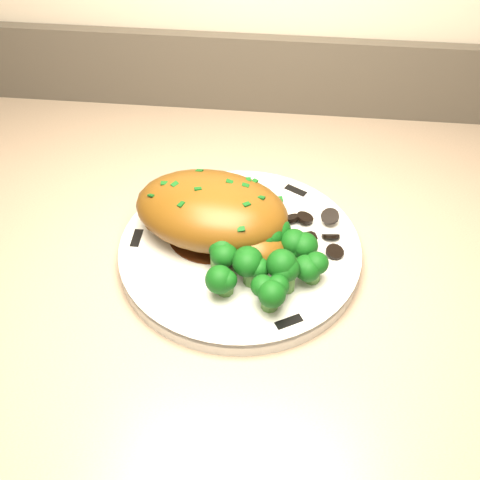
# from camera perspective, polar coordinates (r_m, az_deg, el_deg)

# --- Properties ---
(counter) EXTENTS (2.22, 0.73, 1.08)m
(counter) POSITION_cam_1_polar(r_m,az_deg,el_deg) (1.14, 14.67, -19.02)
(counter) COLOR #513725
(counter) RESTS_ON ground
(plate) EXTENTS (0.37, 0.37, 0.02)m
(plate) POSITION_cam_1_polar(r_m,az_deg,el_deg) (0.71, 0.00, -1.11)
(plate) COLOR silver
(plate) RESTS_ON counter
(rim_accent_0) EXTENTS (0.03, 0.02, 0.00)m
(rim_accent_0) POSITION_cam_1_polar(r_m,az_deg,el_deg) (0.78, 5.30, 4.68)
(rim_accent_0) COLOR black
(rim_accent_0) RESTS_ON plate
(rim_accent_1) EXTENTS (0.01, 0.03, 0.00)m
(rim_accent_1) POSITION_cam_1_polar(r_m,az_deg,el_deg) (0.73, -9.77, 0.16)
(rim_accent_1) COLOR black
(rim_accent_1) RESTS_ON plate
(rim_accent_2) EXTENTS (0.03, 0.02, 0.00)m
(rim_accent_2) POSITION_cam_1_polar(r_m,az_deg,el_deg) (0.63, 4.65, -7.76)
(rim_accent_2) COLOR black
(rim_accent_2) RESTS_ON plate
(gravy_pool) EXTENTS (0.11, 0.11, 0.00)m
(gravy_pool) POSITION_cam_1_polar(r_m,az_deg,el_deg) (0.72, -2.63, 0.74)
(gravy_pool) COLOR #3A190A
(gravy_pool) RESTS_ON plate
(chicken_breast) EXTENTS (0.20, 0.15, 0.07)m
(chicken_breast) POSITION_cam_1_polar(r_m,az_deg,el_deg) (0.70, -2.32, 2.45)
(chicken_breast) COLOR brown
(chicken_breast) RESTS_ON plate
(mushroom_pile) EXTENTS (0.10, 0.08, 0.03)m
(mushroom_pile) POSITION_cam_1_polar(r_m,az_deg,el_deg) (0.72, 4.76, 0.63)
(mushroom_pile) COLOR black
(mushroom_pile) RESTS_ON plate
(broccoli_florets) EXTENTS (0.13, 0.11, 0.04)m
(broccoli_florets) POSITION_cam_1_polar(r_m,az_deg,el_deg) (0.66, 2.28, -2.03)
(broccoli_florets) COLOR #497D35
(broccoli_florets) RESTS_ON plate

